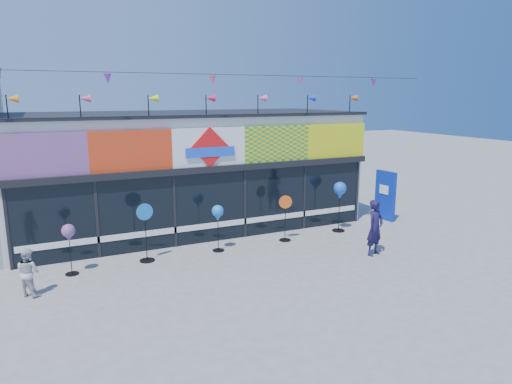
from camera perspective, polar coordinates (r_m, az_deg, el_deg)
ground at (r=12.14m, az=-0.02°, el=-10.72°), size 80.00×80.00×0.00m
kite_shop at (r=16.97m, az=-8.63°, el=2.89°), size 16.00×5.70×5.31m
blue_sign at (r=18.11m, az=15.85°, el=-0.41°), size 0.22×0.95×1.89m
spinner_0 at (r=12.97m, az=-22.38°, el=-4.92°), size 0.35×0.35×1.39m
spinner_1 at (r=13.41m, az=-13.62°, el=-4.77°), size 0.48×0.43×1.70m
spinner_2 at (r=13.86m, az=-4.80°, el=-2.80°), size 0.37×0.37×1.45m
spinner_3 at (r=14.92m, az=3.68°, el=-3.14°), size 0.42×0.39×1.52m
spinner_4 at (r=16.07m, az=10.44°, el=0.02°), size 0.45×0.45×1.76m
adult_man at (r=14.03m, az=14.67°, el=-4.33°), size 0.70×0.56×1.68m
child at (r=12.20m, az=-26.60°, el=-8.96°), size 0.64×0.63×1.17m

